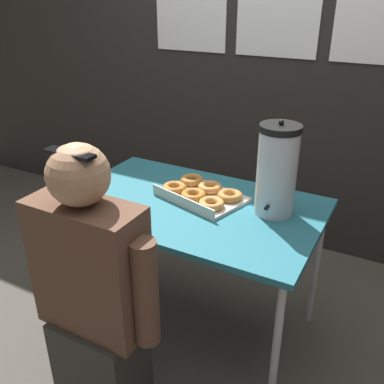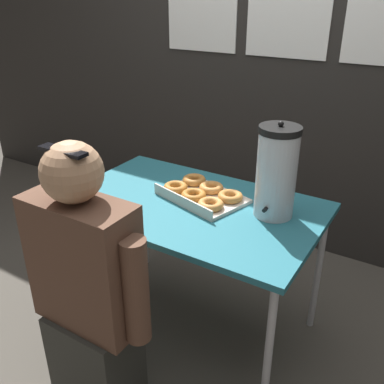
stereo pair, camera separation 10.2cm
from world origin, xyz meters
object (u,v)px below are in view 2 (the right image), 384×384
object	(u,v)px
coffee_urn	(276,172)
donut_box	(202,194)
person_seated	(88,293)
cell_phone	(93,204)

from	to	relation	value
coffee_urn	donut_box	bearing A→B (deg)	-175.62
person_seated	donut_box	bearing A→B (deg)	-99.95
donut_box	coffee_urn	distance (m)	0.39
donut_box	person_seated	size ratio (longest dim) A/B	0.38
donut_box	cell_phone	world-z (taller)	donut_box
donut_box	coffee_urn	world-z (taller)	coffee_urn
coffee_urn	cell_phone	size ratio (longest dim) A/B	2.60
cell_phone	person_seated	xyz separation A→B (m)	(0.27, -0.34, -0.17)
donut_box	cell_phone	size ratio (longest dim) A/B	2.76
donut_box	person_seated	world-z (taller)	person_seated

